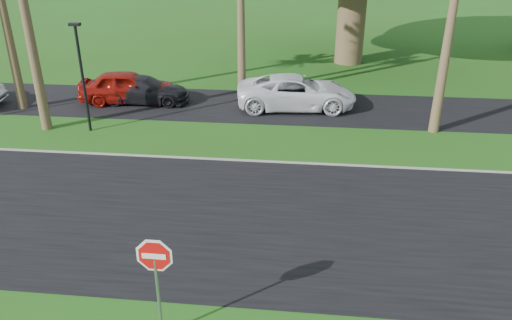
{
  "coord_description": "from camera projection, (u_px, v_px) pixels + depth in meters",
  "views": [
    {
      "loc": [
        3.44,
        -11.05,
        8.14
      ],
      "look_at": [
        1.99,
        2.39,
        1.8
      ],
      "focal_mm": 35.0,
      "sensor_mm": 36.0,
      "label": 1
    }
  ],
  "objects": [
    {
      "name": "parking_strip",
      "position": [
        238.0,
        105.0,
        24.98
      ],
      "size": [
        120.0,
        5.0,
        0.02
      ],
      "primitive_type": "cube",
      "color": "black",
      "rests_on": "ground"
    },
    {
      "name": "stop_sign_near",
      "position": [
        156.0,
        269.0,
        10.23
      ],
      "size": [
        1.05,
        0.07,
        2.62
      ],
      "color": "gray",
      "rests_on": "ground"
    },
    {
      "name": "road",
      "position": [
        191.0,
        214.0,
        15.53
      ],
      "size": [
        120.0,
        8.0,
        0.02
      ],
      "primitive_type": "cube",
      "color": "black",
      "rests_on": "ground"
    },
    {
      "name": "curb",
      "position": [
        215.0,
        159.0,
        19.17
      ],
      "size": [
        120.0,
        0.12,
        0.06
      ],
      "primitive_type": "cube",
      "color": "gray",
      "rests_on": "ground"
    },
    {
      "name": "car_dark",
      "position": [
        144.0,
        90.0,
        25.15
      ],
      "size": [
        4.61,
        1.97,
        1.32
      ],
      "primitive_type": "imported",
      "rotation": [
        0.0,
        0.0,
        1.6
      ],
      "color": "black",
      "rests_on": "ground"
    },
    {
      "name": "car_red",
      "position": [
        127.0,
        87.0,
        25.15
      ],
      "size": [
        4.95,
        2.62,
        1.61
      ],
      "primitive_type": "imported",
      "rotation": [
        0.0,
        0.0,
        1.73
      ],
      "color": "#9A130C",
      "rests_on": "ground"
    },
    {
      "name": "streetlight_right",
      "position": [
        82.0,
        71.0,
        20.84
      ],
      "size": [
        0.45,
        0.25,
        4.64
      ],
      "color": "black",
      "rests_on": "ground"
    },
    {
      "name": "ground",
      "position": [
        175.0,
        252.0,
        13.73
      ],
      "size": [
        120.0,
        120.0,
        0.0
      ],
      "primitive_type": "plane",
      "color": "#275114",
      "rests_on": "ground"
    },
    {
      "name": "car_minivan",
      "position": [
        297.0,
        92.0,
        24.32
      ],
      "size": [
        5.98,
        3.15,
        1.6
      ],
      "primitive_type": "imported",
      "rotation": [
        0.0,
        0.0,
        1.66
      ],
      "color": "white",
      "rests_on": "ground"
    }
  ]
}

